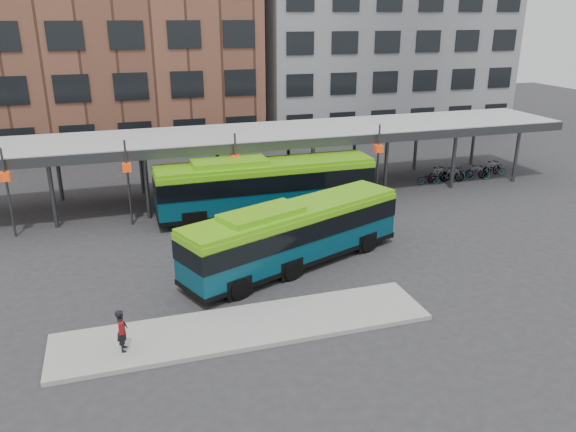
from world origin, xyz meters
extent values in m
plane|color=#28282B|center=(0.00, 0.00, 0.00)|extent=(120.00, 120.00, 0.00)
cube|color=gray|center=(-5.50, -3.00, 0.09)|extent=(14.00, 3.00, 0.18)
cube|color=#999B9E|center=(0.00, 13.00, 4.00)|extent=(40.00, 6.00, 0.35)
cube|color=#383A3D|center=(0.00, 10.00, 3.85)|extent=(40.00, 0.15, 0.55)
cylinder|color=#383A3D|center=(-13.00, 10.50, 1.90)|extent=(0.24, 0.24, 3.80)
cylinder|color=#383A3D|center=(-13.00, 15.50, 1.90)|extent=(0.24, 0.24, 3.80)
cylinder|color=#383A3D|center=(-8.00, 10.50, 1.90)|extent=(0.24, 0.24, 3.80)
cylinder|color=#383A3D|center=(-8.00, 15.50, 1.90)|extent=(0.24, 0.24, 3.80)
cylinder|color=#383A3D|center=(-3.00, 10.50, 1.90)|extent=(0.24, 0.24, 3.80)
cylinder|color=#383A3D|center=(-3.00, 15.50, 1.90)|extent=(0.24, 0.24, 3.80)
cylinder|color=#383A3D|center=(2.00, 10.50, 1.90)|extent=(0.24, 0.24, 3.80)
cylinder|color=#383A3D|center=(2.00, 15.50, 1.90)|extent=(0.24, 0.24, 3.80)
cylinder|color=#383A3D|center=(7.00, 10.50, 1.90)|extent=(0.24, 0.24, 3.80)
cylinder|color=#383A3D|center=(7.00, 15.50, 1.90)|extent=(0.24, 0.24, 3.80)
cylinder|color=#383A3D|center=(12.00, 10.50, 1.90)|extent=(0.24, 0.24, 3.80)
cylinder|color=#383A3D|center=(12.00, 15.50, 1.90)|extent=(0.24, 0.24, 3.80)
cylinder|color=#383A3D|center=(17.00, 10.50, 1.90)|extent=(0.24, 0.24, 3.80)
cylinder|color=#383A3D|center=(17.00, 15.50, 1.90)|extent=(0.24, 0.24, 3.80)
cylinder|color=#383A3D|center=(-15.00, 9.70, 2.40)|extent=(0.12, 0.12, 4.80)
cube|color=#E33D0D|center=(-15.00, 9.70, 3.30)|extent=(0.45, 0.45, 0.45)
cylinder|color=#383A3D|center=(-9.00, 9.70, 2.40)|extent=(0.12, 0.12, 4.80)
cube|color=#E33D0D|center=(-9.00, 9.70, 3.30)|extent=(0.45, 0.45, 0.45)
cylinder|color=#383A3D|center=(-3.00, 9.70, 2.40)|extent=(0.12, 0.12, 4.80)
cube|color=#E33D0D|center=(-3.00, 9.70, 3.30)|extent=(0.45, 0.45, 0.45)
cylinder|color=#383A3D|center=(6.00, 9.70, 2.40)|extent=(0.12, 0.12, 4.80)
cube|color=#E33D0D|center=(6.00, 9.70, 3.30)|extent=(0.45, 0.45, 0.45)
cube|color=brown|center=(-10.00, 32.00, 11.00)|extent=(26.00, 14.00, 22.00)
cube|color=slate|center=(16.00, 32.00, 10.00)|extent=(24.00, 14.00, 20.00)
cube|color=#06384A|center=(-1.99, 1.89, 1.50)|extent=(11.30, 6.40, 2.34)
cube|color=black|center=(-1.99, 1.89, 1.97)|extent=(11.36, 6.47, 0.89)
cube|color=#5FB112|center=(-1.99, 1.89, 2.76)|extent=(11.26, 6.31, 0.19)
cube|color=#5FB112|center=(-3.72, 1.19, 2.95)|extent=(4.11, 2.97, 0.33)
cube|color=black|center=(-1.99, 1.89, 0.44)|extent=(11.37, 6.47, 0.22)
cylinder|color=black|center=(1.92, 2.25, 0.47)|extent=(0.97, 0.61, 0.94)
cylinder|color=black|center=(1.06, 4.36, 0.47)|extent=(0.97, 0.61, 0.94)
cylinder|color=black|center=(-2.60, 0.41, 0.47)|extent=(0.97, 0.61, 0.94)
cylinder|color=black|center=(-3.46, 2.53, 0.47)|extent=(0.97, 0.61, 0.94)
cylinder|color=black|center=(-5.20, -0.64, 0.47)|extent=(0.97, 0.61, 0.94)
cylinder|color=black|center=(-6.06, 1.47, 0.47)|extent=(0.97, 0.61, 0.94)
cube|color=#06384A|center=(-1.40, 9.07, 1.67)|extent=(12.52, 2.65, 2.61)
cube|color=black|center=(-1.40, 9.07, 2.19)|extent=(12.57, 2.71, 0.99)
cube|color=#5FB112|center=(-1.40, 9.07, 3.08)|extent=(12.52, 2.54, 0.21)
cube|color=#5FB112|center=(-3.48, 9.07, 3.28)|extent=(4.18, 1.89, 0.36)
cube|color=black|center=(-1.40, 9.07, 0.49)|extent=(12.58, 2.71, 0.25)
cylinder|color=black|center=(2.78, 7.81, 0.52)|extent=(1.04, 0.32, 1.04)
cylinder|color=black|center=(2.77, 10.36, 0.52)|extent=(1.04, 0.32, 1.04)
cylinder|color=black|center=(-2.64, 7.80, 0.52)|extent=(1.04, 0.32, 1.04)
cylinder|color=black|center=(-2.65, 10.34, 0.52)|extent=(1.04, 0.32, 1.04)
cylinder|color=black|center=(-5.77, 7.79, 0.52)|extent=(1.04, 0.32, 1.04)
cylinder|color=black|center=(-5.78, 10.33, 0.52)|extent=(1.04, 0.32, 1.04)
imported|color=black|center=(-9.91, -3.35, 0.95)|extent=(0.40, 0.59, 1.55)
cube|color=maroon|center=(-9.92, -3.53, 1.16)|extent=(0.18, 0.30, 0.41)
imported|color=slate|center=(10.93, 11.63, 0.43)|extent=(1.71, 0.81, 0.86)
imported|color=slate|center=(11.85, 12.05, 0.54)|extent=(1.86, 0.91, 1.08)
imported|color=slate|center=(12.53, 11.87, 0.45)|extent=(1.78, 0.83, 0.90)
imported|color=slate|center=(12.86, 11.71, 0.52)|extent=(1.78, 0.85, 1.03)
imported|color=slate|center=(13.35, 12.22, 0.45)|extent=(1.77, 0.77, 0.91)
imported|color=slate|center=(15.00, 12.02, 0.46)|extent=(1.60, 0.92, 0.93)
imported|color=slate|center=(14.92, 11.61, 0.46)|extent=(1.84, 1.06, 0.91)
imported|color=slate|center=(16.50, 12.35, 0.54)|extent=(1.86, 0.88, 1.08)
imported|color=slate|center=(16.68, 12.21, 0.44)|extent=(1.76, 1.01, 0.88)
camera|label=1|loc=(-9.49, -20.96, 11.15)|focal=35.00mm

